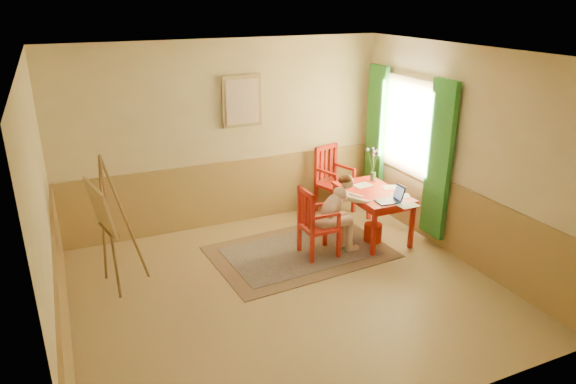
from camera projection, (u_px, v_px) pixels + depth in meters
name	position (u px, v px, depth m)	size (l,w,h in m)	color
room	(288.00, 182.00, 5.84)	(5.04, 4.54, 2.84)	#A38756
wainscot	(263.00, 228.00, 6.84)	(5.00, 4.50, 1.00)	#A98649
window	(406.00, 140.00, 7.72)	(0.12, 2.01, 2.20)	white
wall_portrait	(242.00, 101.00, 7.63)	(0.60, 0.05, 0.76)	#A28754
rug	(300.00, 252.00, 7.26)	(2.51, 1.76, 0.02)	#8C7251
table	(373.00, 197.00, 7.53)	(0.73, 1.20, 0.72)	red
chair_left	(316.00, 223.00, 7.00)	(0.46, 0.44, 0.99)	red
chair_back	(333.00, 180.00, 8.48)	(0.61, 0.62, 1.09)	red
figure	(337.00, 211.00, 7.06)	(0.83, 0.36, 1.13)	beige
laptop	(391.00, 199.00, 7.09)	(0.38, 0.24, 0.22)	#1E2338
papers	(390.00, 193.00, 7.40)	(0.67, 1.15, 0.00)	white
vase	(373.00, 166.00, 7.83)	(0.18, 0.26, 0.52)	#3F724C
wastebasket	(373.00, 233.00, 7.53)	(0.26, 0.26, 0.27)	red
easel	(104.00, 212.00, 6.04)	(0.62, 0.76, 1.70)	brown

